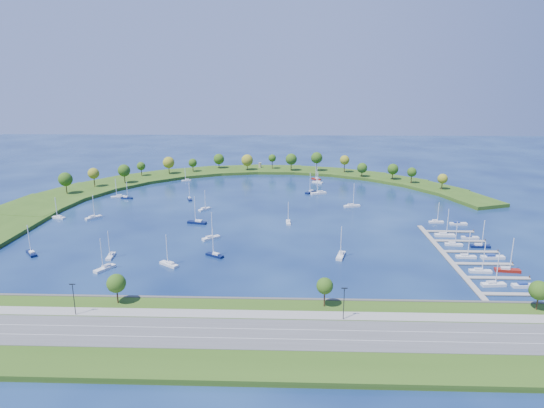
{
  "coord_description": "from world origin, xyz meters",
  "views": [
    {
      "loc": [
        13.15,
        -239.54,
        70.56
      ],
      "look_at": [
        5.0,
        5.0,
        4.0
      ],
      "focal_mm": 30.87,
      "sensor_mm": 36.0,
      "label": 1
    }
  ],
  "objects_px": {
    "moored_boat_3": "(197,222)",
    "moored_boat_7": "(318,182)",
    "moored_boat_9": "(93,217)",
    "docked_boat_5": "(492,257)",
    "harbor_tower": "(260,165)",
    "moored_boat_16": "(211,237)",
    "moored_boat_15": "(111,255)",
    "docked_boat_10": "(436,221)",
    "docked_boat_3": "(507,269)",
    "moored_boat_8": "(58,217)",
    "dock_system": "(465,257)",
    "docked_boat_6": "(454,244)",
    "moored_boat_18": "(105,268)",
    "moored_boat_6": "(169,264)",
    "docked_boat_8": "(445,234)",
    "moored_boat_19": "(118,196)",
    "moored_boat_11": "(316,179)",
    "docked_boat_0": "(493,283)",
    "docked_boat_9": "(470,237)",
    "docked_boat_2": "(480,270)",
    "docked_boat_7": "(480,245)",
    "docked_boat_4": "(466,256)",
    "moored_boat_0": "(215,254)",
    "moored_boat_12": "(127,197)",
    "moored_boat_13": "(341,255)",
    "moored_boat_20": "(311,192)",
    "moored_boat_1": "(288,222)",
    "docked_boat_1": "(525,285)",
    "moored_boat_14": "(186,180)",
    "moored_boat_5": "(204,208)",
    "moored_boat_2": "(31,253)",
    "moored_boat_17": "(352,205)",
    "docked_boat_11": "(458,224)",
    "moored_boat_10": "(190,198)",
    "moored_boat_4": "(319,193)"
  },
  "relations": [
    {
      "from": "moored_boat_3",
      "to": "moored_boat_7",
      "type": "xyz_separation_m",
      "value": [
        65.65,
        94.55,
        -0.08
      ]
    },
    {
      "from": "moored_boat_9",
      "to": "docked_boat_5",
      "type": "relative_size",
      "value": 1.33
    },
    {
      "from": "harbor_tower",
      "to": "moored_boat_16",
      "type": "relative_size",
      "value": 0.31
    },
    {
      "from": "moored_boat_15",
      "to": "docked_boat_5",
      "type": "xyz_separation_m",
      "value": [
        154.06,
        3.74,
        -0.2
      ]
    },
    {
      "from": "docked_boat_10",
      "to": "docked_boat_3",
      "type": "bearing_deg",
      "value": -85.8
    },
    {
      "from": "moored_boat_8",
      "to": "moored_boat_7",
      "type": "bearing_deg",
      "value": -129.62
    },
    {
      "from": "dock_system",
      "to": "docked_boat_6",
      "type": "distance_m",
      "value": 14.73
    },
    {
      "from": "harbor_tower",
      "to": "moored_boat_18",
      "type": "bearing_deg",
      "value": -103.42
    },
    {
      "from": "moored_boat_6",
      "to": "docked_boat_3",
      "type": "height_order",
      "value": "docked_boat_3"
    },
    {
      "from": "docked_boat_8",
      "to": "moored_boat_3",
      "type": "bearing_deg",
      "value": 174.42
    },
    {
      "from": "moored_boat_3",
      "to": "moored_boat_19",
      "type": "relative_size",
      "value": 1.18
    },
    {
      "from": "moored_boat_19",
      "to": "moored_boat_11",
      "type": "bearing_deg",
      "value": -175.4
    },
    {
      "from": "docked_boat_0",
      "to": "docked_boat_9",
      "type": "relative_size",
      "value": 1.63
    },
    {
      "from": "moored_boat_11",
      "to": "moored_boat_16",
      "type": "distance_m",
      "value": 139.37
    },
    {
      "from": "moored_boat_18",
      "to": "docked_boat_2",
      "type": "bearing_deg",
      "value": 121.81
    },
    {
      "from": "harbor_tower",
      "to": "docked_boat_7",
      "type": "bearing_deg",
      "value": -58.34
    },
    {
      "from": "docked_boat_4",
      "to": "docked_boat_7",
      "type": "height_order",
      "value": "docked_boat_7"
    },
    {
      "from": "moored_boat_0",
      "to": "docked_boat_9",
      "type": "xyz_separation_m",
      "value": [
        112.07,
        25.67,
        -0.33
      ]
    },
    {
      "from": "moored_boat_8",
      "to": "moored_boat_0",
      "type": "bearing_deg",
      "value": 168.6
    },
    {
      "from": "moored_boat_12",
      "to": "moored_boat_13",
      "type": "distance_m",
      "value": 149.02
    },
    {
      "from": "moored_boat_20",
      "to": "docked_boat_3",
      "type": "xyz_separation_m",
      "value": [
        68.03,
        -121.15,
        0.01
      ]
    },
    {
      "from": "docked_boat_3",
      "to": "docked_boat_7",
      "type": "relative_size",
      "value": 1.1
    },
    {
      "from": "moored_boat_1",
      "to": "moored_boat_18",
      "type": "height_order",
      "value": "moored_boat_18"
    },
    {
      "from": "dock_system",
      "to": "moored_boat_13",
      "type": "distance_m",
      "value": 50.14
    },
    {
      "from": "moored_boat_12",
      "to": "docked_boat_1",
      "type": "xyz_separation_m",
      "value": [
        179.19,
        -116.73,
        -0.21
      ]
    },
    {
      "from": "moored_boat_14",
      "to": "docked_boat_5",
      "type": "bearing_deg",
      "value": 113.6
    },
    {
      "from": "moored_boat_3",
      "to": "docked_boat_10",
      "type": "xyz_separation_m",
      "value": [
        119.49,
        5.21,
        -0.1
      ]
    },
    {
      "from": "moored_boat_5",
      "to": "moored_boat_8",
      "type": "xyz_separation_m",
      "value": [
        -72.76,
        -18.39,
        0.0
      ]
    },
    {
      "from": "moored_boat_16",
      "to": "docked_boat_10",
      "type": "xyz_separation_m",
      "value": [
        108.95,
        28.03,
        -0.05
      ]
    },
    {
      "from": "docked_boat_2",
      "to": "moored_boat_2",
      "type": "bearing_deg",
      "value": 179.35
    },
    {
      "from": "moored_boat_17",
      "to": "docked_boat_11",
      "type": "bearing_deg",
      "value": -49.34
    },
    {
      "from": "moored_boat_3",
      "to": "docked_boat_3",
      "type": "height_order",
      "value": "moored_boat_3"
    },
    {
      "from": "moored_boat_10",
      "to": "docked_boat_8",
      "type": "relative_size",
      "value": 0.82
    },
    {
      "from": "moored_boat_15",
      "to": "docked_boat_2",
      "type": "xyz_separation_m",
      "value": [
        143.62,
        -10.43,
        0.01
      ]
    },
    {
      "from": "moored_boat_5",
      "to": "docked_boat_2",
      "type": "bearing_deg",
      "value": -85.75
    },
    {
      "from": "moored_boat_14",
      "to": "docked_boat_4",
      "type": "relative_size",
      "value": 0.84
    },
    {
      "from": "docked_boat_5",
      "to": "docked_boat_2",
      "type": "bearing_deg",
      "value": -129.45
    },
    {
      "from": "moored_boat_9",
      "to": "moored_boat_18",
      "type": "relative_size",
      "value": 0.98
    },
    {
      "from": "docked_boat_6",
      "to": "moored_boat_16",
      "type": "bearing_deg",
      "value": -176.26
    },
    {
      "from": "moored_boat_6",
      "to": "moored_boat_0",
      "type": "bearing_deg",
      "value": -112.51
    },
    {
      "from": "moored_boat_17",
      "to": "docked_boat_8",
      "type": "relative_size",
      "value": 1.02
    },
    {
      "from": "moored_boat_1",
      "to": "docked_boat_3",
      "type": "xyz_separation_m",
      "value": [
        82.13,
        -57.43,
        0.07
      ]
    },
    {
      "from": "moored_boat_13",
      "to": "moored_boat_16",
      "type": "bearing_deg",
      "value": -93.62
    },
    {
      "from": "moored_boat_1",
      "to": "moored_boat_20",
      "type": "distance_m",
      "value": 65.26
    },
    {
      "from": "docked_boat_0",
      "to": "docked_boat_8",
      "type": "relative_size",
      "value": 0.94
    },
    {
      "from": "moored_boat_4",
      "to": "docked_boat_4",
      "type": "relative_size",
      "value": 1.25
    },
    {
      "from": "moored_boat_6",
      "to": "docked_boat_8",
      "type": "distance_m",
      "value": 123.93
    },
    {
      "from": "moored_boat_4",
      "to": "moored_boat_7",
      "type": "distance_m",
      "value": 31.53
    },
    {
      "from": "moored_boat_7",
      "to": "moored_boat_16",
      "type": "relative_size",
      "value": 0.91
    },
    {
      "from": "moored_boat_0",
      "to": "docked_boat_9",
      "type": "relative_size",
      "value": 1.55
    }
  ]
}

